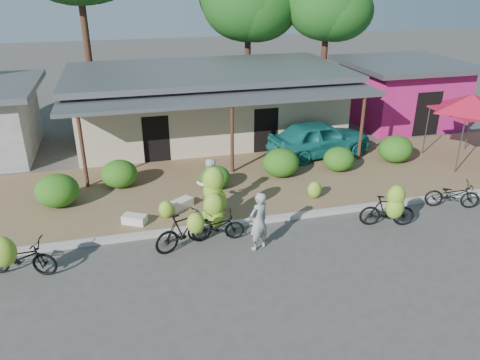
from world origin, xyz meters
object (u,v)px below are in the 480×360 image
(tree_center_right, at_px, (244,1))
(bike_far_left, at_px, (17,256))
(red_canopy, at_px, (472,103))
(vendor, at_px, (259,221))
(bike_far_right, at_px, (452,195))
(sack_near, at_px, (181,204))
(sack_far, at_px, (135,219))
(bystander, at_px, (210,185))
(bike_right, at_px, (390,208))
(teal_van, at_px, (320,138))
(bike_left, at_px, (186,229))
(bike_center, at_px, (215,210))
(tree_near_right, at_px, (324,5))

(tree_center_right, height_order, bike_far_left, tree_center_right)
(red_canopy, xyz_separation_m, vendor, (-10.35, -4.37, -1.71))
(bike_far_right, height_order, vendor, vendor)
(sack_near, relative_size, vendor, 0.47)
(sack_far, distance_m, vendor, 4.17)
(red_canopy, distance_m, bystander, 11.53)
(bike_right, relative_size, teal_van, 0.40)
(bike_right, distance_m, bike_far_right, 3.02)
(vendor, bearing_deg, sack_far, -59.26)
(bike_left, height_order, sack_near, bike_left)
(tree_center_right, xyz_separation_m, bike_far_right, (3.35, -15.22, -5.50))
(bike_far_left, bearing_deg, tree_center_right, -15.48)
(bike_center, relative_size, sack_near, 2.55)
(bike_far_left, bearing_deg, bystander, -49.76)
(tree_near_right, relative_size, bike_far_left, 3.57)
(bike_left, height_order, vendor, vendor)
(red_canopy, bearing_deg, vendor, -157.11)
(bystander, bearing_deg, sack_far, 15.70)
(tree_center_right, height_order, sack_near, tree_center_right)
(tree_center_right, distance_m, bike_right, 16.83)
(bystander, bearing_deg, tree_near_right, -119.31)
(tree_center_right, relative_size, tree_near_right, 1.06)
(bike_right, relative_size, sack_near, 2.14)
(tree_center_right, distance_m, sack_near, 15.48)
(tree_near_right, relative_size, vendor, 4.17)
(red_canopy, relative_size, bike_right, 1.92)
(tree_center_right, bearing_deg, bike_far_left, -123.46)
(tree_near_right, bearing_deg, sack_near, -131.16)
(bike_far_left, xyz_separation_m, teal_van, (11.28, 6.21, 0.27))
(tree_center_right, xyz_separation_m, red_canopy, (6.47, -11.71, -3.37))
(bike_right, bearing_deg, bike_left, 101.79)
(bike_right, bearing_deg, bystander, 80.40)
(sack_near, bearing_deg, tree_center_right, 66.35)
(tree_near_right, height_order, red_canopy, tree_near_right)
(tree_near_right, bearing_deg, bike_center, -124.57)
(tree_center_right, height_order, bike_center, tree_center_right)
(bike_right, xyz_separation_m, vendor, (-4.32, -0.10, 0.20))
(sack_far, bearing_deg, bike_right, -15.31)
(tree_near_right, bearing_deg, bystander, -127.43)
(vendor, distance_m, teal_van, 8.00)
(bike_far_left, distance_m, bike_far_right, 13.82)
(bike_center, distance_m, bystander, 1.51)
(red_canopy, xyz_separation_m, sack_far, (-13.82, -2.14, -2.35))
(vendor, bearing_deg, red_canopy, 176.39)
(bike_left, xyz_separation_m, bike_right, (6.38, -0.42, 0.07))
(bike_left, height_order, sack_far, bike_left)
(bike_center, bearing_deg, bike_left, 126.99)
(vendor, xyz_separation_m, teal_van, (4.70, 6.47, -0.01))
(bike_left, bearing_deg, sack_far, 18.05)
(vendor, bearing_deg, bystander, -96.62)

